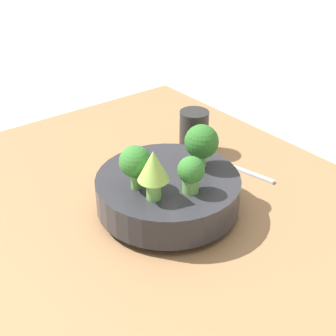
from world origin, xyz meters
name	(u,v)px	position (x,y,z in m)	size (l,w,h in m)	color
ground_plane	(173,238)	(0.00, 0.00, 0.00)	(6.00, 6.00, 0.00)	beige
table	(173,230)	(0.00, 0.00, 0.02)	(1.11, 0.82, 0.03)	olive
bowl	(168,192)	(0.04, -0.02, 0.07)	(0.26, 0.26, 0.07)	#28282D
broccoli_floret_front	(202,142)	(0.03, -0.09, 0.16)	(0.06, 0.06, 0.08)	#6BA34C
broccoli_floret_back	(135,163)	(0.04, 0.05, 0.16)	(0.06, 0.06, 0.08)	#609347
broccoli_floret_left	(191,172)	(-0.02, -0.02, 0.14)	(0.05, 0.05, 0.07)	#609347
romanesco_piece_far	(155,170)	(0.00, 0.04, 0.16)	(0.05, 0.05, 0.09)	#6BA34C
cup	(194,132)	(0.18, -0.21, 0.08)	(0.07, 0.07, 0.10)	black
fork	(239,169)	(0.06, -0.22, 0.04)	(0.16, 0.05, 0.01)	#B2B2B7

